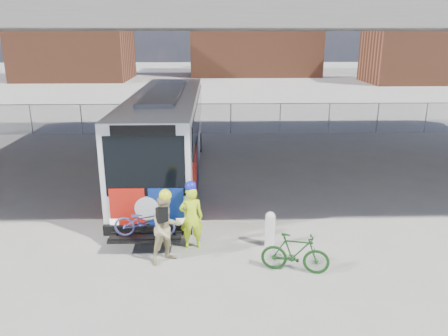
{
  "coord_description": "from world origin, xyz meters",
  "views": [
    {
      "loc": [
        -0.1,
        -14.14,
        5.89
      ],
      "look_at": [
        0.26,
        -0.32,
        1.6
      ],
      "focal_mm": 35.0,
      "sensor_mm": 36.0,
      "label": 1
    }
  ],
  "objects_px": {
    "bollard": "(270,228)",
    "cyclist_hivis": "(191,216)",
    "bus": "(167,129)",
    "cyclist_tan": "(167,228)",
    "bike_parked": "(295,253)"
  },
  "relations": [
    {
      "from": "bus",
      "to": "bike_parked",
      "type": "relative_size",
      "value": 7.38
    },
    {
      "from": "cyclist_hivis",
      "to": "bollard",
      "type": "bearing_deg",
      "value": 170.95
    },
    {
      "from": "bollard",
      "to": "cyclist_hivis",
      "type": "distance_m",
      "value": 2.27
    },
    {
      "from": "bus",
      "to": "bike_parked",
      "type": "distance_m",
      "value": 8.86
    },
    {
      "from": "bus",
      "to": "cyclist_hivis",
      "type": "bearing_deg",
      "value": -78.59
    },
    {
      "from": "bus",
      "to": "cyclist_tan",
      "type": "xyz_separation_m",
      "value": [
        0.66,
        -7.12,
        -1.14
      ]
    },
    {
      "from": "bus",
      "to": "bollard",
      "type": "height_order",
      "value": "bus"
    },
    {
      "from": "bus",
      "to": "cyclist_tan",
      "type": "height_order",
      "value": "bus"
    },
    {
      "from": "bollard",
      "to": "cyclist_hivis",
      "type": "relative_size",
      "value": 0.53
    },
    {
      "from": "bus",
      "to": "bollard",
      "type": "distance_m",
      "value": 7.4
    },
    {
      "from": "bike_parked",
      "to": "bus",
      "type": "bearing_deg",
      "value": 40.76
    },
    {
      "from": "bike_parked",
      "to": "bollard",
      "type": "bearing_deg",
      "value": 31.6
    },
    {
      "from": "bus",
      "to": "bike_parked",
      "type": "xyz_separation_m",
      "value": [
        3.98,
        -7.76,
        -1.58
      ]
    },
    {
      "from": "bollard",
      "to": "cyclist_hivis",
      "type": "xyz_separation_m",
      "value": [
        -2.23,
        0.0,
        0.4
      ]
    },
    {
      "from": "cyclist_tan",
      "to": "bike_parked",
      "type": "bearing_deg",
      "value": -46.35
    }
  ]
}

